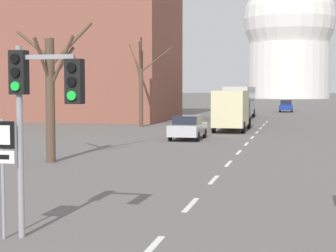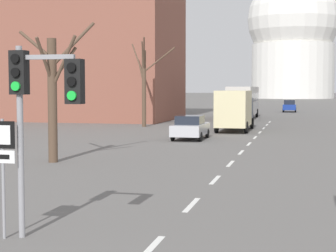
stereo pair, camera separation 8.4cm
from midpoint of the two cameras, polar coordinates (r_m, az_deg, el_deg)
The scene contains 22 objects.
lane_stripe_0 at distance 11.88m, azimuth -1.60°, elevation -12.34°, with size 0.16×2.00×0.01m, color silver.
lane_stripe_1 at distance 16.14m, azimuth 2.57°, elevation -8.00°, with size 0.16×2.00×0.01m, color silver.
lane_stripe_2 at distance 20.51m, azimuth 4.94°, elevation -5.46°, with size 0.16×2.00×0.01m, color silver.
lane_stripe_3 at distance 24.92m, azimuth 6.46°, elevation -3.81°, with size 0.16×2.00×0.01m, color silver.
lane_stripe_4 at distance 29.36m, azimuth 7.52°, elevation -2.66°, with size 0.16×2.00×0.01m, color silver.
lane_stripe_5 at distance 33.81m, azimuth 8.30°, elevation -1.81°, with size 0.16×2.00×0.01m, color silver.
lane_stripe_6 at distance 38.28m, azimuth 8.89°, elevation -1.16°, with size 0.16×2.00×0.01m, color silver.
lane_stripe_7 at distance 42.75m, azimuth 9.36°, elevation -0.64°, with size 0.16×2.00×0.01m, color silver.
lane_stripe_8 at distance 47.23m, azimuth 9.75°, elevation -0.23°, with size 0.16×2.00×0.01m, color silver.
lane_stripe_9 at distance 51.71m, azimuth 10.06°, elevation 0.12°, with size 0.16×2.00×0.01m, color silver.
lane_stripe_10 at distance 56.20m, azimuth 10.33°, elevation 0.41°, with size 0.16×2.00×0.01m, color silver.
traffic_signal_near_left at distance 12.51m, azimuth -12.76°, elevation 3.15°, with size 1.66×0.34×4.24m.
route_sign_post at distance 12.79m, azimuth -16.28°, elevation -3.04°, with size 0.60×0.08×2.65m.
sedan_near_left at distance 36.40m, azimuth 2.36°, elevation -0.13°, with size 1.95×4.27×1.56m.
sedan_near_right at distance 80.25m, azimuth 12.27°, elevation 2.00°, with size 1.84×3.94×1.72m.
sedan_mid_centre at distance 51.91m, azimuth 7.56°, elevation 1.06°, with size 1.68×4.51×1.63m.
city_bus at distance 61.53m, azimuth 7.69°, elevation 2.64°, with size 2.66×10.80×3.48m.
delivery_truck at distance 43.91m, azimuth 6.86°, elevation 1.71°, with size 2.44×7.20×3.14m.
bare_tree_left_near at distance 48.40m, azimuth -2.38°, elevation 4.46°, with size 4.16×3.48×7.57m.
bare_tree_left_far at distance 25.58m, azimuth -11.45°, elevation 3.52°, with size 3.16×3.17×6.46m.
capitol_dome at distance 192.71m, azimuth 12.58°, elevation 8.90°, with size 29.93×29.93×42.28m.
apartment_block_left at distance 61.41m, azimuth -7.87°, elevation 9.81°, with size 18.00×14.00×19.45m, color brown.
Camera 2 is at (2.99, -6.80, 3.32)m, focal length 60.00 mm.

